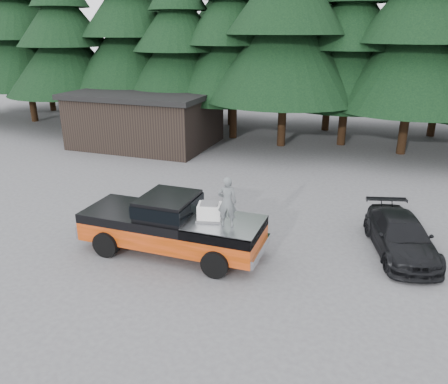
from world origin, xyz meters
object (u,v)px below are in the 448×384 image
(air_compressor, at_px, (210,212))
(man_on_bed, at_px, (227,202))
(utility_building, at_px, (146,118))
(parked_car, at_px, (401,236))
(pickup_truck, at_px, (172,233))

(air_compressor, bearing_deg, man_on_bed, -35.97)
(man_on_bed, height_order, utility_building, utility_building)
(parked_car, xyz_separation_m, utility_building, (-14.71, 9.93, 1.07))
(parked_car, bearing_deg, utility_building, 130.65)
(parked_car, bearing_deg, man_on_bed, -167.21)
(pickup_truck, xyz_separation_m, parked_car, (6.92, 2.41, -0.07))
(pickup_truck, bearing_deg, parked_car, 19.22)
(pickup_truck, height_order, utility_building, utility_building)
(utility_building, bearing_deg, parked_car, -34.04)
(pickup_truck, xyz_separation_m, air_compressor, (1.29, 0.02, 0.91))
(man_on_bed, bearing_deg, pickup_truck, -22.01)
(pickup_truck, relative_size, man_on_bed, 3.91)
(utility_building, bearing_deg, man_on_bed, -52.30)
(utility_building, bearing_deg, air_compressor, -53.64)
(pickup_truck, bearing_deg, utility_building, 122.23)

